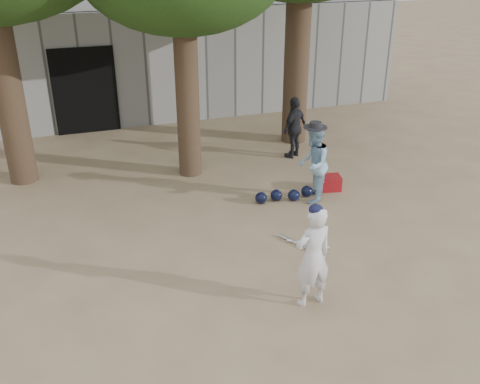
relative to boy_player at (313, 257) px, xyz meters
name	(u,v)px	position (x,y,z in m)	size (l,w,h in m)	color
ground	(224,283)	(-0.98, 0.84, -0.74)	(70.00, 70.00, 0.00)	#937C5E
boy_player	(313,257)	(0.00, 0.00, 0.00)	(0.54, 0.36, 1.49)	silver
spectator_blue	(313,164)	(1.49, 2.95, 0.01)	(0.73, 0.57, 1.51)	#7EA7C4
spectator_dark	(294,127)	(2.15, 5.20, -0.03)	(0.83, 0.35, 1.42)	black
red_bag	(330,183)	(2.05, 3.26, -0.59)	(0.42, 0.32, 0.30)	maroon
back_building	(117,55)	(-0.98, 11.18, 0.76)	(16.00, 5.24, 3.00)	gray
helmet_row	(285,195)	(0.99, 3.11, -0.63)	(1.19, 0.34, 0.23)	black
bat_pile	(302,243)	(0.58, 1.47, -0.72)	(0.65, 0.71, 0.06)	silver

